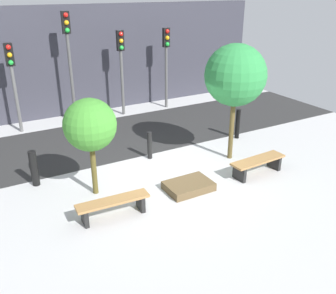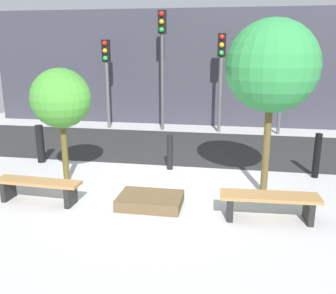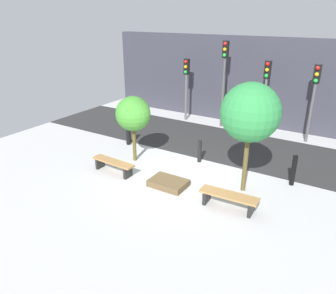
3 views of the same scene
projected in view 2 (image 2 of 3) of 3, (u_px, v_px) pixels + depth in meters
ground_plane at (158, 191)px, 8.01m from camera, size 18.00×18.00×0.00m
road_strip at (182, 146)px, 11.55m from camera, size 18.00×3.93×0.01m
building_facade at (195, 68)px, 14.36m from camera, size 16.20×0.50×4.35m
bench_left at (38, 187)px, 7.37m from camera, size 1.75×0.47×0.46m
bench_right at (269, 202)px, 6.63m from camera, size 1.75×0.55×0.47m
planter_bed at (150, 201)px, 7.25m from camera, size 1.22×0.85×0.21m
tree_behind_left_bench at (61, 99)px, 8.16m from camera, size 1.31×1.31×2.56m
tree_behind_right_bench at (272, 66)px, 7.24m from camera, size 1.81×1.81×3.54m
bollard_far_left at (40, 144)px, 9.89m from camera, size 0.21×0.21×1.00m
bollard_left at (170, 152)px, 9.33m from camera, size 0.15×0.15×0.89m
bollard_center at (317, 156)px, 8.72m from camera, size 0.16×0.16×1.06m
traffic_light_west at (107, 67)px, 13.61m from camera, size 0.28×0.27×3.22m
traffic_light_mid_west at (162, 50)px, 13.11m from camera, size 0.28×0.27×4.19m
traffic_light_mid_east at (221, 65)px, 12.89m from camera, size 0.28×0.27×3.42m
traffic_light_east at (283, 66)px, 12.55m from camera, size 0.28×0.27×3.41m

